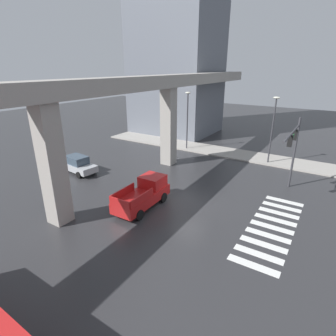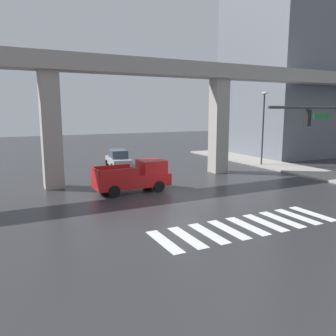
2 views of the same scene
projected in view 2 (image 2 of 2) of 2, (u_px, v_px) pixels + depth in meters
name	position (u px, v px, depth m)	size (l,w,h in m)	color
ground_plane	(184.00, 197.00, 21.70)	(120.00, 120.00, 0.00)	#2D2D30
crosswalk_stripes	(247.00, 226.00, 16.19)	(9.35, 2.80, 0.01)	silver
elevated_overpass	(144.00, 78.00, 26.05)	(53.81, 1.88, 9.34)	#9E9991
sidewalk_east	(314.00, 173.00, 29.66)	(4.00, 36.00, 0.15)	#9E9991
pickup_truck	(136.00, 177.00, 23.07)	(5.14, 2.16, 2.08)	red
sedan_silver	(118.00, 159.00, 32.72)	(2.30, 4.46, 1.72)	#A8AAAF
traffic_signal_mast	(334.00, 130.00, 18.25)	(6.49, 0.32, 6.20)	#38383D
street_lamp_mid_block	(263.00, 120.00, 33.12)	(0.44, 0.70, 7.24)	#38383D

